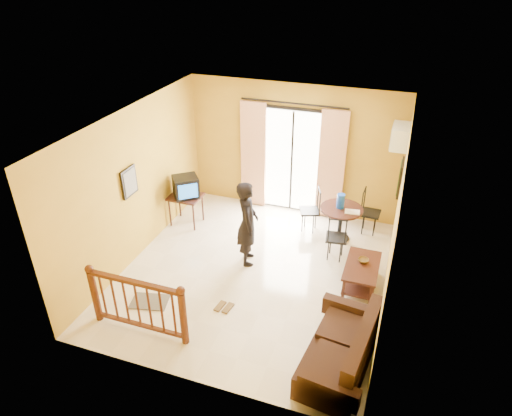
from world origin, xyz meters
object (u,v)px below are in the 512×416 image
(dining_table, at_px, (341,215))
(sofa, at_px, (342,353))
(coffee_table, at_px, (361,272))
(television, at_px, (186,187))
(standing_person, at_px, (247,223))

(dining_table, relative_size, sofa, 0.47)
(coffee_table, height_order, sofa, sofa)
(television, xyz_separation_m, dining_table, (3.11, 0.47, -0.32))
(television, relative_size, standing_person, 0.40)
(sofa, bearing_deg, standing_person, 144.07)
(dining_table, distance_m, coffee_table, 1.52)
(standing_person, bearing_deg, dining_table, -69.30)
(sofa, height_order, standing_person, standing_person)
(standing_person, bearing_deg, television, 41.73)
(television, height_order, coffee_table, television)
(television, xyz_separation_m, coffee_table, (3.72, -0.90, -0.57))
(coffee_table, distance_m, standing_person, 2.14)
(dining_table, bearing_deg, coffee_table, -66.10)
(standing_person, bearing_deg, coffee_table, -112.71)
(television, height_order, sofa, television)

